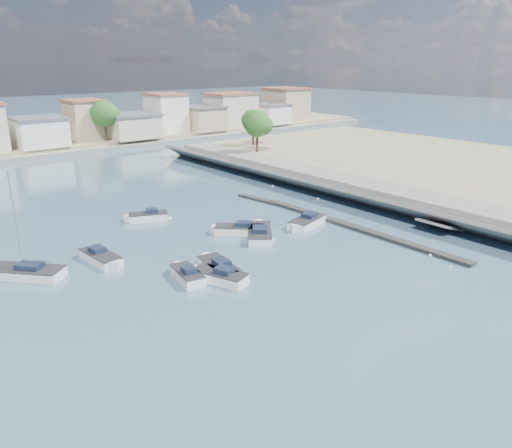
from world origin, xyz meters
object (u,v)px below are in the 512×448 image
(motorboat_d, at_px, (306,223))
(motorboat_h, at_px, (259,233))
(motorboat_e, at_px, (218,267))
(motorboat_g, at_px, (102,259))
(motorboat_b, at_px, (186,275))
(sailboat, at_px, (20,272))
(motorboat_a, at_px, (217,276))
(motorboat_c, at_px, (236,230))
(motorboat_f, at_px, (146,217))

(motorboat_d, xyz_separation_m, motorboat_h, (-5.82, 0.65, 0.00))
(motorboat_e, height_order, motorboat_g, same)
(motorboat_b, height_order, motorboat_h, same)
(motorboat_g, xyz_separation_m, sailboat, (-6.32, 1.41, 0.03))
(motorboat_a, xyz_separation_m, motorboat_d, (15.15, 5.26, -0.00))
(motorboat_c, relative_size, motorboat_e, 0.87)
(motorboat_f, xyz_separation_m, motorboat_h, (6.23, -11.88, 0.00))
(motorboat_b, xyz_separation_m, motorboat_c, (9.79, 6.26, 0.00))
(motorboat_e, relative_size, sailboat, 0.60)
(motorboat_b, xyz_separation_m, motorboat_f, (4.81, 15.99, 0.00))
(motorboat_h, bearing_deg, motorboat_g, 167.09)
(motorboat_b, xyz_separation_m, motorboat_d, (16.86, 3.46, -0.00))
(motorboat_d, distance_m, motorboat_f, 17.39)
(motorboat_d, height_order, motorboat_h, same)
(motorboat_b, bearing_deg, motorboat_d, 11.60)
(motorboat_a, height_order, motorboat_b, same)
(motorboat_e, height_order, motorboat_h, same)
(motorboat_c, bearing_deg, motorboat_d, -21.55)
(motorboat_g, bearing_deg, motorboat_h, -12.91)
(motorboat_a, relative_size, motorboat_c, 1.08)
(motorboat_g, distance_m, motorboat_h, 15.26)
(motorboat_b, distance_m, motorboat_h, 11.78)
(motorboat_d, relative_size, motorboat_h, 0.96)
(motorboat_b, xyz_separation_m, motorboat_e, (2.85, -0.30, 0.00))
(motorboat_h, distance_m, sailboat, 21.73)
(motorboat_b, relative_size, motorboat_c, 0.95)
(motorboat_c, bearing_deg, sailboat, 172.35)
(motorboat_a, relative_size, motorboat_h, 0.86)
(motorboat_b, bearing_deg, motorboat_c, 32.59)
(motorboat_e, xyz_separation_m, sailboat, (-13.00, 9.24, 0.03))
(motorboat_a, distance_m, motorboat_b, 2.48)
(motorboat_c, relative_size, sailboat, 0.52)
(motorboat_f, relative_size, sailboat, 0.52)
(motorboat_a, height_order, motorboat_c, same)
(motorboat_h, bearing_deg, motorboat_e, -151.67)
(motorboat_a, distance_m, motorboat_e, 1.87)
(motorboat_b, distance_m, sailboat, 13.52)
(motorboat_d, height_order, sailboat, sailboat)
(motorboat_g, bearing_deg, motorboat_b, -63.01)
(motorboat_b, relative_size, motorboat_g, 0.84)
(motorboat_h, bearing_deg, motorboat_f, 117.68)
(motorboat_e, xyz_separation_m, motorboat_f, (1.96, 16.30, -0.00))
(motorboat_e, bearing_deg, motorboat_b, 173.93)
(motorboat_a, xyz_separation_m, motorboat_b, (-1.71, 1.79, -0.00))
(sailboat, bearing_deg, motorboat_a, -42.11)
(sailboat, bearing_deg, motorboat_f, 25.27)
(motorboat_a, bearing_deg, motorboat_f, 80.13)
(motorboat_d, relative_size, motorboat_g, 1.06)
(motorboat_c, height_order, motorboat_h, same)
(motorboat_b, distance_m, motorboat_d, 17.21)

